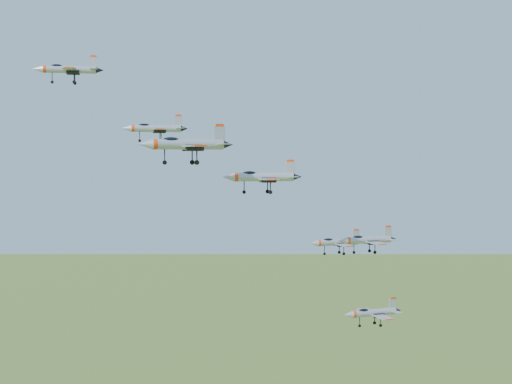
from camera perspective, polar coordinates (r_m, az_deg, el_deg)
name	(u,v)px	position (r m, az deg, el deg)	size (l,w,h in m)	color
jet_lead	(68,69)	(131.00, -14.84, 9.47)	(12.24, 10.22, 3.27)	#9DA2A9
jet_left_high	(154,128)	(114.21, -8.15, 5.07)	(10.59, 8.79, 2.83)	#9DA2A9
jet_right_high	(185,144)	(101.18, -5.67, 3.83)	(13.87, 11.40, 3.72)	#9DA2A9
jet_left_low	(261,177)	(123.03, 0.44, 1.22)	(14.07, 11.76, 3.76)	#9DA2A9
jet_right_low	(367,240)	(120.40, 8.85, -3.80)	(10.82, 8.89, 2.90)	#9DA2A9
jet_trail	(336,242)	(127.71, 6.45, -4.01)	(10.61, 8.71, 2.84)	#9DA2A9
jet_extra	(372,313)	(145.08, 9.28, -9.50)	(12.98, 10.68, 3.48)	#9DA2A9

